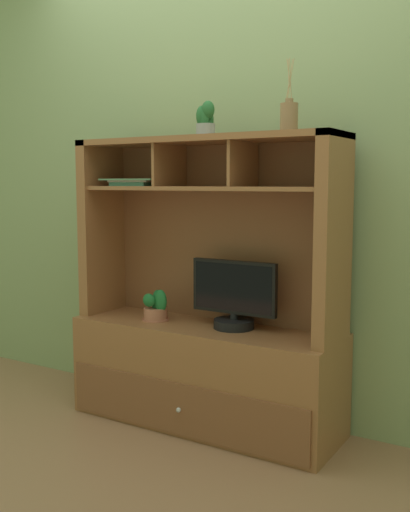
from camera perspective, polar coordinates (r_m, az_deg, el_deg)
floor_plane at (r=3.22m, az=0.00°, el=-15.64°), size 6.00×6.00×0.02m
back_wall at (r=3.20m, az=2.42°, el=10.04°), size 6.00×0.02×2.80m
media_console at (r=3.08m, az=0.07°, el=-8.05°), size 1.39×0.48×1.45m
tv_monitor at (r=2.96m, az=2.75°, el=-4.05°), size 0.45×0.20×0.34m
potted_orchid at (r=3.16m, az=-4.66°, el=-4.96°), size 0.14×0.14×0.17m
magazine_stack_left at (r=3.21m, az=-6.56°, el=6.97°), size 0.34×0.23×0.04m
diffuser_bottle at (r=2.76m, az=7.96°, el=12.89°), size 0.08×0.08×0.32m
potted_succulent at (r=3.00m, az=0.05°, el=12.64°), size 0.11×0.11×0.17m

